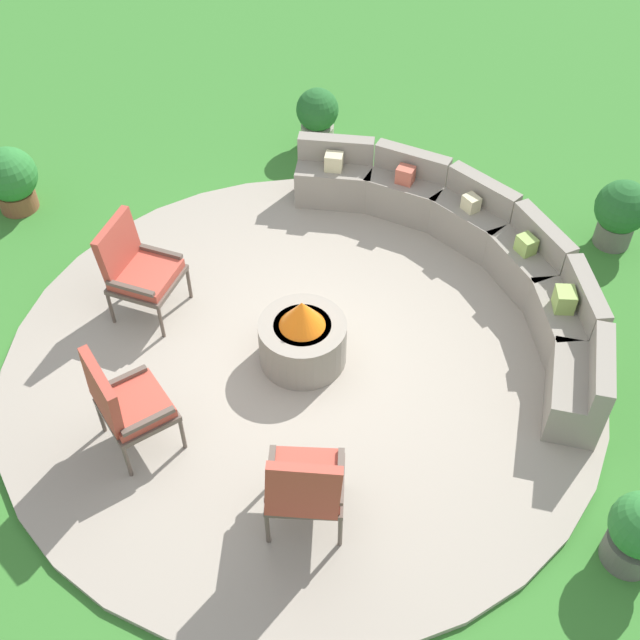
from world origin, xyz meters
The scene contains 11 objects.
ground_plane centered at (0.00, 0.00, 0.00)m, with size 24.00×24.00×0.00m, color #387A2D.
patio_circle centered at (0.00, 0.00, 0.03)m, with size 5.63×5.63×0.06m, color #9E9384.
fire_pit centered at (0.00, 0.00, 0.35)m, with size 0.81×0.81×0.73m.
curved_stone_bench centered at (0.09, 2.08, 0.36)m, with size 4.55×1.63×0.73m.
lounge_chair_front_left centered at (-1.49, -0.86, 0.60)m, with size 0.82×0.83×1.03m.
lounge_chair_front_right centered at (-0.08, -1.73, 0.63)m, with size 0.65×0.57×1.15m.
lounge_chair_back_left centered at (1.40, -1.00, 0.59)m, with size 0.82×0.83×1.00m.
potted_plant_0 centered at (-2.79, 2.26, 0.42)m, with size 0.52×0.52×0.77m.
potted_plant_1 centered at (3.12, 0.82, 0.40)m, with size 0.50×0.50×0.74m.
potted_plant_3 centered at (-3.85, -1.21, 0.41)m, with size 0.61×0.61×0.77m.
potted_plant_5 centered at (0.63, 3.72, 0.43)m, with size 0.57×0.57×0.78m.
Camera 1 is at (4.06, -2.86, 5.75)m, focal length 44.98 mm.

